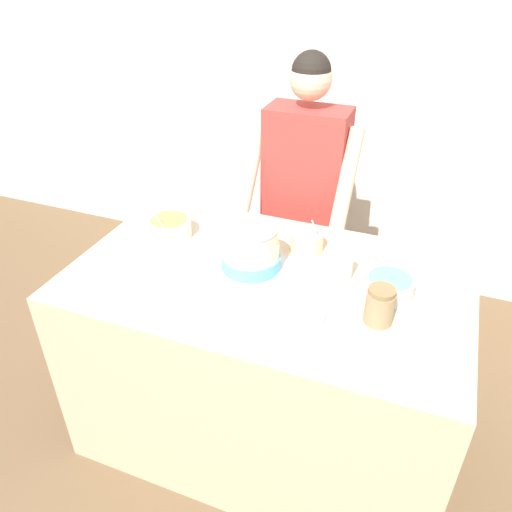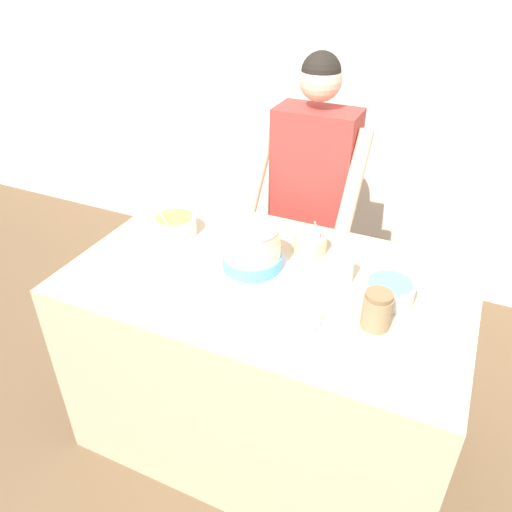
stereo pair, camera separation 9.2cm
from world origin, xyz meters
The scene contains 11 objects.
ground_plane centered at (0.00, 0.00, 0.00)m, with size 14.00×14.00×0.00m, color brown.
wall_back centered at (0.00, 2.04, 1.30)m, with size 10.00×0.05×2.60m.
counter centered at (0.00, 0.47, 0.46)m, with size 1.58×0.94×0.93m.
person_baker centered at (-0.07, 1.21, 0.98)m, with size 0.55×0.46×1.64m.
cake centered at (-0.08, 0.49, 1.01)m, with size 0.32×0.32×0.19m.
frosting_bowl_blue centered at (0.47, 0.52, 0.97)m, with size 0.19×0.19×0.07m.
frosting_bowl_yellow centered at (-0.52, 0.61, 0.97)m, with size 0.19×0.19×0.15m.
frosting_bowl_pink centered at (0.09, 0.72, 0.97)m, with size 0.14×0.14×0.18m.
drinking_glass centered at (0.29, 0.56, 0.99)m, with size 0.06×0.06×0.13m.
ceramic_plate centered at (0.16, 0.27, 0.93)m, with size 0.26×0.26×0.01m.
stoneware_jar centered at (0.46, 0.35, 1.00)m, with size 0.10×0.10×0.14m.
Camera 1 is at (0.55, -1.06, 2.07)m, focal length 35.00 mm.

